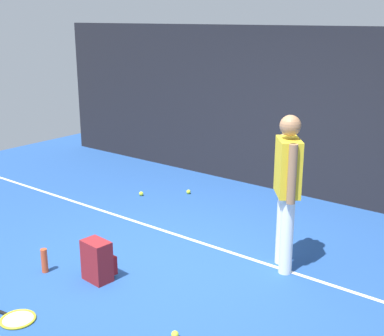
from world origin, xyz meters
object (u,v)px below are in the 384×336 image
backpack (98,261)px  tennis_ball_by_fence (188,192)px  tennis_player (287,184)px  tennis_ball_mid_court (175,334)px  tennis_ball_near_player (141,194)px  water_bottle (44,261)px  tennis_racket (16,318)px

backpack → tennis_ball_by_fence: size_ratio=6.67×
tennis_player → tennis_ball_mid_court: tennis_player is taller
tennis_ball_near_player → water_bottle: (0.91, -2.45, 0.10)m
tennis_ball_near_player → water_bottle: size_ratio=0.25×
tennis_player → tennis_racket: (-1.42, -2.43, -0.95)m
tennis_racket → tennis_ball_mid_court: size_ratio=9.54×
tennis_ball_by_fence → tennis_ball_near_player: bearing=-134.7°
tennis_ball_near_player → tennis_ball_mid_court: same height
tennis_player → tennis_ball_mid_court: 1.98m
tennis_ball_by_fence → tennis_ball_mid_court: (2.27, -3.03, 0.00)m
backpack → tennis_ball_mid_court: bearing=171.8°
tennis_ball_mid_court → tennis_ball_by_fence: bearing=126.8°
tennis_racket → tennis_ball_mid_court: 1.49m
tennis_racket → tennis_ball_mid_court: bearing=20.1°
tennis_ball_near_player → tennis_ball_by_fence: 0.73m
tennis_ball_mid_court → backpack: bearing=166.8°
tennis_player → water_bottle: tennis_player is taller
tennis_player → tennis_ball_mid_court: bearing=138.4°
tennis_player → backpack: tennis_player is taller
tennis_player → water_bottle: 2.72m
tennis_ball_by_fence → water_bottle: size_ratio=0.25×
tennis_ball_near_player → tennis_ball_by_fence: same height
water_bottle → tennis_ball_by_fence: bearing=97.4°
backpack → tennis_ball_near_player: (-1.49, 2.21, -0.18)m
water_bottle → tennis_ball_mid_court: bearing=-1.7°
tennis_player → water_bottle: bearing=92.0°
tennis_ball_near_player → water_bottle: 2.62m
backpack → water_bottle: 0.64m
tennis_player → tennis_ball_mid_court: size_ratio=25.76×
tennis_ball_mid_court → tennis_racket: bearing=-152.7°
tennis_ball_near_player → tennis_ball_mid_court: size_ratio=1.00×
tennis_player → tennis_ball_mid_court: (-0.09, -1.74, -0.93)m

